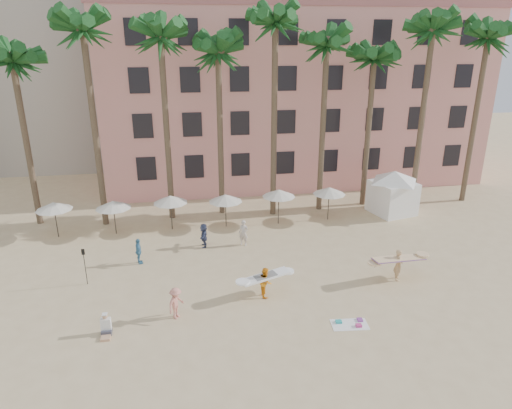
{
  "coord_description": "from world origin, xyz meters",
  "views": [
    {
      "loc": [
        -4.01,
        -19.17,
        13.28
      ],
      "look_at": [
        0.2,
        6.0,
        4.0
      ],
      "focal_mm": 32.0,
      "sensor_mm": 36.0,
      "label": 1
    }
  ],
  "objects_px": {
    "cabana": "(393,188)",
    "carrier_yellow": "(399,263)",
    "pink_hotel": "(290,95)",
    "carrier_white": "(265,281)"
  },
  "relations": [
    {
      "from": "carrier_yellow",
      "to": "pink_hotel",
      "type": "bearing_deg",
      "value": 92.58
    },
    {
      "from": "cabana",
      "to": "carrier_white",
      "type": "bearing_deg",
      "value": -138.89
    },
    {
      "from": "cabana",
      "to": "carrier_yellow",
      "type": "relative_size",
      "value": 1.62
    },
    {
      "from": "pink_hotel",
      "to": "cabana",
      "type": "relative_size",
      "value": 6.4
    },
    {
      "from": "pink_hotel",
      "to": "carrier_white",
      "type": "relative_size",
      "value": 12.36
    },
    {
      "from": "cabana",
      "to": "carrier_yellow",
      "type": "distance_m",
      "value": 11.31
    },
    {
      "from": "carrier_white",
      "to": "cabana",
      "type": "bearing_deg",
      "value": 41.11
    },
    {
      "from": "carrier_yellow",
      "to": "carrier_white",
      "type": "xyz_separation_m",
      "value": [
        -7.94,
        -0.48,
        -0.17
      ]
    },
    {
      "from": "pink_hotel",
      "to": "carrier_yellow",
      "type": "bearing_deg",
      "value": -87.42
    },
    {
      "from": "cabana",
      "to": "carrier_yellow",
      "type": "xyz_separation_m",
      "value": [
        -4.46,
        -10.35,
        -0.99
      ]
    }
  ]
}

